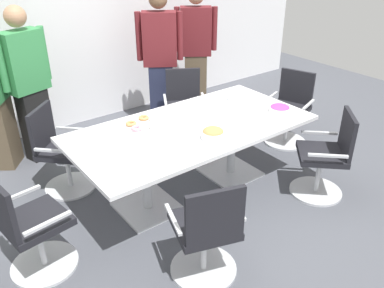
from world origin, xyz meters
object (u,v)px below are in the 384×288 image
at_px(office_chair_5, 207,235).
at_px(plate_stack, 237,98).
at_px(office_chair_2, 184,110).
at_px(snack_bowl_candy_mix, 280,109).
at_px(office_chair_1, 289,112).
at_px(donut_platter, 144,124).
at_px(office_chair_3, 61,154).
at_px(snack_bowl_cookies, 213,134).
at_px(conference_table, 192,137).
at_px(office_chair_0, 326,159).
at_px(person_standing_1, 29,83).
at_px(office_chair_4, 30,230).
at_px(person_standing_2, 160,58).
at_px(person_standing_3, 196,49).

relative_size(office_chair_5, plate_stack, 4.28).
height_order(office_chair_2, snack_bowl_candy_mix, office_chair_2).
height_order(office_chair_1, donut_platter, office_chair_1).
bearing_deg(office_chair_3, plate_stack, 116.97).
height_order(office_chair_2, snack_bowl_cookies, office_chair_2).
xyz_separation_m(conference_table, office_chair_3, (-1.05, 0.87, -0.22)).
distance_m(office_chair_0, office_chair_5, 1.70).
distance_m(office_chair_0, person_standing_1, 3.34).
bearing_deg(snack_bowl_candy_mix, donut_platter, 156.22).
bearing_deg(office_chair_2, snack_bowl_candy_mix, 133.32).
distance_m(conference_table, snack_bowl_candy_mix, 1.00).
bearing_deg(office_chair_4, snack_bowl_candy_mix, 79.06).
bearing_deg(conference_table, person_standing_2, 67.07).
bearing_deg(office_chair_1, office_chair_2, 31.72).
height_order(office_chair_2, person_standing_1, person_standing_1).
distance_m(office_chair_0, snack_bowl_candy_mix, 0.70).
bearing_deg(person_standing_2, snack_bowl_cookies, 104.05).
bearing_deg(donut_platter, office_chair_2, 35.47).
relative_size(conference_table, office_chair_2, 2.64).
relative_size(snack_bowl_candy_mix, plate_stack, 1.07).
bearing_deg(plate_stack, donut_platter, 177.37).
bearing_deg(snack_bowl_candy_mix, plate_stack, 103.66).
bearing_deg(office_chair_0, person_standing_3, 36.44).
xyz_separation_m(office_chair_5, plate_stack, (1.46, 1.26, 0.37)).
bearing_deg(office_chair_1, office_chair_4, 76.64).
bearing_deg(office_chair_1, office_chair_0, 129.65).
distance_m(office_chair_1, office_chair_4, 3.39).
bearing_deg(conference_table, office_chair_1, 5.43).
distance_m(office_chair_2, snack_bowl_candy_mix, 1.39).
distance_m(office_chair_5, snack_bowl_cookies, 1.01).
height_order(office_chair_1, office_chair_4, same).
relative_size(conference_table, donut_platter, 6.65).
xyz_separation_m(office_chair_3, donut_platter, (0.68, -0.57, 0.36)).
relative_size(office_chair_4, plate_stack, 4.28).
height_order(office_chair_3, person_standing_2, person_standing_2).
bearing_deg(office_chair_2, person_standing_1, 8.30).
distance_m(office_chair_3, snack_bowl_cookies, 1.64).
bearing_deg(snack_bowl_cookies, snack_bowl_candy_mix, 3.02).
distance_m(conference_table, person_standing_1, 2.01).
bearing_deg(conference_table, snack_bowl_candy_mix, -16.78).
xyz_separation_m(office_chair_0, person_standing_3, (0.34, 2.61, 0.53)).
distance_m(office_chair_5, plate_stack, 1.96).
xyz_separation_m(snack_bowl_cookies, donut_platter, (-0.35, 0.63, -0.04)).
bearing_deg(office_chair_3, office_chair_4, 13.48).
bearing_deg(plate_stack, person_standing_3, 69.22).
bearing_deg(office_chair_4, office_chair_3, 139.92).
xyz_separation_m(person_standing_1, donut_platter, (0.65, -1.41, -0.16)).
bearing_deg(office_chair_5, conference_table, 76.38).
bearing_deg(plate_stack, office_chair_0, -78.22).
relative_size(conference_table, person_standing_1, 1.35).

